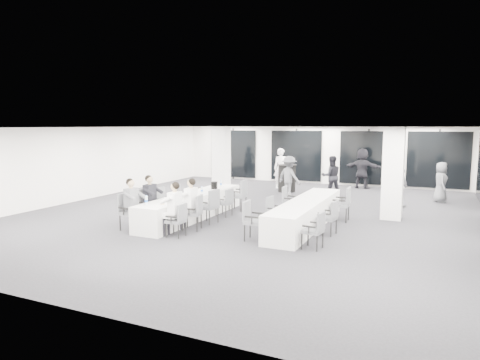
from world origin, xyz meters
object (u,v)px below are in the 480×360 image
(chair_main_right_fourth, at_px, (226,201))
(chair_main_right_far, at_px, (240,193))
(chair_main_left_second, at_px, (147,204))
(chair_side_right_near, at_px, (316,228))
(banquet_table_main, at_px, (193,206))
(chair_main_left_far, at_px, (194,191))
(chair_side_right_far, at_px, (343,202))
(chair_side_left_near, at_px, (252,218))
(standing_guest_h, at_px, (398,182))
(standing_guest_a, at_px, (281,166))
(standing_guest_g, at_px, (228,163))
(standing_guest_c, at_px, (289,174))
(banquet_table_side, at_px, (306,213))
(chair_main_left_fourth, at_px, (181,197))
(chair_side_left_mid, at_px, (274,210))
(standing_guest_f, at_px, (362,166))
(standing_guest_d, at_px, (393,169))
(standing_guest_b, at_px, (331,173))
(chair_side_right_mid, at_px, (330,215))
(chair_main_right_second, at_px, (195,210))
(chair_main_right_near, at_px, (178,218))
(ice_bucket_near, at_px, (176,195))
(chair_main_left_near, at_px, (129,209))
(chair_main_left_mid, at_px, (164,201))
(chair_side_left_far, at_px, (289,200))
(standing_guest_e, at_px, (441,180))
(ice_bucket_far, at_px, (214,185))
(chair_main_right_mid, at_px, (210,204))
(cocktail_table, at_px, (287,178))

(chair_main_right_fourth, bearing_deg, chair_main_right_far, 5.75)
(chair_main_left_second, distance_m, chair_side_right_near, 5.19)
(banquet_table_main, distance_m, chair_side_right_near, 4.66)
(chair_main_left_far, xyz_separation_m, chair_side_right_far, (5.18, -0.00, 0.01))
(chair_side_left_near, bearing_deg, standing_guest_h, 151.60)
(standing_guest_a, height_order, standing_guest_g, standing_guest_a)
(chair_main_left_far, bearing_deg, standing_guest_c, 134.06)
(banquet_table_side, bearing_deg, chair_main_left_fourth, 176.64)
(banquet_table_side, distance_m, chair_main_right_fourth, 2.69)
(banquet_table_side, height_order, chair_side_left_mid, chair_side_left_mid)
(banquet_table_side, height_order, standing_guest_f, standing_guest_f)
(standing_guest_d, xyz_separation_m, standing_guest_h, (0.44, -3.28, -0.14))
(chair_side_right_far, bearing_deg, chair_main_left_far, 88.58)
(chair_side_left_near, xyz_separation_m, standing_guest_a, (-2.25, 8.79, 0.47))
(chair_main_right_fourth, height_order, standing_guest_b, standing_guest_b)
(banquet_table_main, distance_m, chair_main_left_far, 1.74)
(chair_side_right_near, bearing_deg, chair_side_right_far, 7.08)
(chair_side_left_mid, height_order, chair_side_right_near, chair_side_right_near)
(chair_main_right_fourth, xyz_separation_m, chair_side_right_far, (3.51, 0.84, 0.09))
(standing_guest_c, bearing_deg, chair_side_right_mid, 141.41)
(chair_main_right_second, height_order, chair_main_right_fourth, chair_main_right_second)
(standing_guest_a, bearing_deg, standing_guest_g, 136.77)
(chair_main_right_near, relative_size, ice_bucket_near, 3.56)
(chair_main_right_near, distance_m, standing_guest_b, 8.31)
(standing_guest_b, bearing_deg, ice_bucket_near, 38.83)
(chair_main_left_near, bearing_deg, standing_guest_c, 173.19)
(chair_side_right_mid, height_order, standing_guest_h, standing_guest_h)
(chair_side_right_near, height_order, chair_side_right_mid, chair_side_right_mid)
(chair_main_left_mid, relative_size, standing_guest_h, 0.55)
(chair_side_left_far, height_order, standing_guest_e, standing_guest_e)
(chair_main_left_mid, bearing_deg, standing_guest_h, 130.05)
(chair_main_left_second, xyz_separation_m, standing_guest_g, (-1.86, 9.21, 0.38))
(standing_guest_b, height_order, standing_guest_g, standing_guest_g)
(standing_guest_a, distance_m, standing_guest_c, 2.23)
(chair_main_right_fourth, bearing_deg, ice_bucket_far, 57.24)
(chair_main_left_second, relative_size, standing_guest_c, 0.56)
(chair_side_left_mid, relative_size, chair_side_left_far, 0.89)
(standing_guest_d, bearing_deg, standing_guest_c, 7.64)
(chair_main_left_second, xyz_separation_m, standing_guest_f, (4.65, 9.85, 0.45))
(banquet_table_main, distance_m, chair_side_right_mid, 4.34)
(chair_main_right_near, height_order, chair_main_right_mid, chair_main_right_mid)
(ice_bucket_far, bearing_deg, chair_side_left_near, -47.98)
(chair_main_right_mid, bearing_deg, cocktail_table, 7.03)
(ice_bucket_far, bearing_deg, standing_guest_d, 52.95)
(cocktail_table, height_order, chair_main_right_mid, cocktail_table)
(chair_main_left_near, bearing_deg, chair_side_right_near, 103.92)
(standing_guest_e, bearing_deg, chair_main_right_fourth, 122.52)
(chair_main_left_second, bearing_deg, chair_main_right_mid, 114.45)
(chair_main_left_second, relative_size, ice_bucket_near, 4.20)
(chair_main_right_mid, height_order, chair_side_left_far, chair_main_right_mid)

